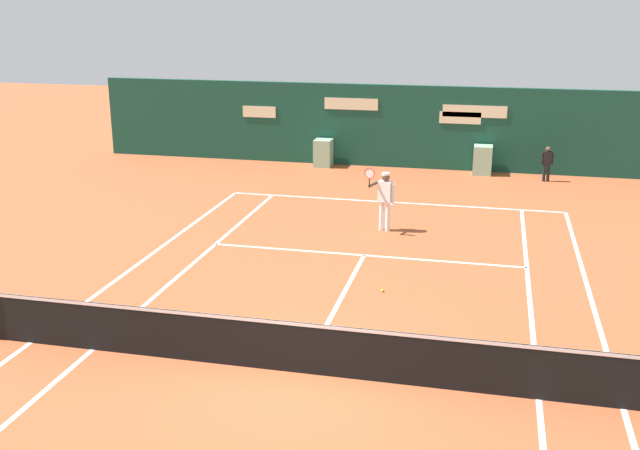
% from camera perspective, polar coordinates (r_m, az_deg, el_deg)
% --- Properties ---
extents(ground_plane, '(80.00, 80.00, 0.01)m').
position_cam_1_polar(ground_plane, '(13.84, -0.84, -10.05)').
color(ground_plane, '#A8512D').
extents(tennis_net, '(12.10, 0.10, 1.07)m').
position_cam_1_polar(tennis_net, '(13.12, -1.46, -9.17)').
color(tennis_net, '#4C4C51').
rests_on(tennis_net, ground_plane).
extents(sponsor_back_wall, '(25.00, 1.02, 3.13)m').
position_cam_1_polar(sponsor_back_wall, '(28.93, 7.01, 7.28)').
color(sponsor_back_wall, '#144233').
rests_on(sponsor_back_wall, ground_plane).
extents(player_on_baseline, '(0.79, 0.68, 1.88)m').
position_cam_1_polar(player_on_baseline, '(20.91, 4.93, 2.21)').
color(player_on_baseline, white).
rests_on(player_on_baseline, ground_plane).
extents(ball_kid_left_post, '(0.42, 0.18, 1.25)m').
position_cam_1_polar(ball_kid_left_post, '(27.82, 16.85, 4.64)').
color(ball_kid_left_post, black).
rests_on(ball_kid_left_post, ground_plane).
extents(tennis_ball_mid_court, '(0.07, 0.07, 0.07)m').
position_cam_1_polar(tennis_ball_mid_court, '(16.81, 4.75, -4.97)').
color(tennis_ball_mid_court, '#CCE033').
rests_on(tennis_ball_mid_court, ground_plane).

